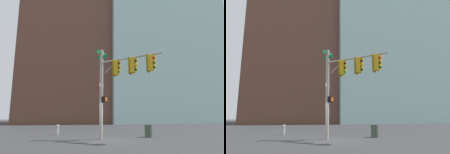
% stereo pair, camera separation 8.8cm
% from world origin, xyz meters
% --- Properties ---
extents(ground_plane, '(200.00, 200.00, 0.00)m').
position_xyz_m(ground_plane, '(0.00, 0.00, 0.00)').
color(ground_plane, '#38383A').
extents(signal_pole_assembly, '(3.74, 3.72, 6.44)m').
position_xyz_m(signal_pole_assembly, '(-0.60, -0.74, 4.23)').
color(signal_pole_assembly, '#9E998C').
rests_on(signal_pole_assembly, ground_plane).
extents(fire_hydrant, '(0.34, 0.26, 0.87)m').
position_xyz_m(fire_hydrant, '(4.80, 3.25, 0.47)').
color(fire_hydrant, '#B2B2B7').
rests_on(fire_hydrant, ground_plane).
extents(litter_bin, '(0.56, 0.56, 0.95)m').
position_xyz_m(litter_bin, '(1.08, -3.58, 0.47)').
color(litter_bin, '#384738').
rests_on(litter_bin, ground_plane).
extents(building_brick_nearside, '(22.40, 20.18, 48.13)m').
position_xyz_m(building_brick_nearside, '(37.97, 2.09, 24.07)').
color(building_brick_nearside, brown).
rests_on(building_brick_nearside, ground_plane).
extents(building_brick_midblock, '(20.64, 18.94, 31.35)m').
position_xyz_m(building_brick_midblock, '(42.96, -7.92, 15.68)').
color(building_brick_midblock, brown).
rests_on(building_brick_midblock, ground_plane).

